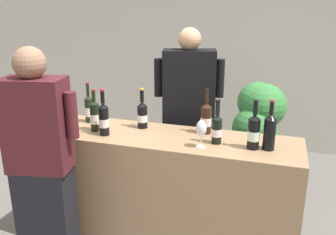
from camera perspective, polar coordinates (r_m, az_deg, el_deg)
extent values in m
cube|color=beige|center=(5.09, 8.52, 11.15)|extent=(8.00, 0.10, 2.80)
cube|color=#9E7A56|center=(2.91, -0.97, -12.21)|extent=(2.09, 0.56, 1.00)
cylinder|color=black|center=(2.49, 13.69, -2.63)|extent=(0.08, 0.08, 0.21)
cone|color=black|center=(2.45, 13.90, 0.06)|extent=(0.08, 0.08, 0.03)
cylinder|color=black|center=(2.44, 14.00, 1.46)|extent=(0.03, 0.03, 0.09)
cylinder|color=black|center=(2.42, 14.09, 2.65)|extent=(0.03, 0.03, 0.01)
cylinder|color=silver|center=(2.50, 13.67, -2.86)|extent=(0.08, 0.08, 0.07)
cylinder|color=black|center=(2.74, 6.17, -0.45)|extent=(0.08, 0.08, 0.21)
cone|color=black|center=(2.70, 6.26, 2.01)|extent=(0.08, 0.08, 0.03)
cylinder|color=black|center=(2.68, 6.30, 3.36)|extent=(0.03, 0.03, 0.10)
cylinder|color=black|center=(2.67, 6.34, 4.49)|extent=(0.03, 0.03, 0.01)
cylinder|color=silver|center=(2.74, 6.17, -0.66)|extent=(0.08, 0.08, 0.07)
cylinder|color=black|center=(2.55, 7.90, -2.21)|extent=(0.07, 0.07, 0.18)
cone|color=black|center=(2.51, 8.00, 0.06)|extent=(0.07, 0.07, 0.03)
cylinder|color=black|center=(2.49, 8.06, 1.47)|extent=(0.03, 0.03, 0.10)
cylinder|color=black|center=(2.48, 8.12, 2.70)|extent=(0.04, 0.04, 0.01)
cylinder|color=silver|center=(2.55, 7.89, -2.41)|extent=(0.07, 0.07, 0.06)
cylinder|color=black|center=(2.84, -11.76, 0.02)|extent=(0.07, 0.07, 0.22)
cone|color=black|center=(2.80, -11.91, 2.43)|extent=(0.07, 0.07, 0.03)
cylinder|color=black|center=(2.79, -11.98, 3.46)|extent=(0.03, 0.03, 0.08)
cylinder|color=maroon|center=(2.78, -12.03, 4.34)|extent=(0.03, 0.03, 0.01)
cylinder|color=white|center=(2.84, -11.74, -0.19)|extent=(0.08, 0.08, 0.08)
cylinder|color=black|center=(2.86, -4.18, 0.08)|extent=(0.08, 0.08, 0.18)
cone|color=black|center=(2.83, -4.23, 2.16)|extent=(0.08, 0.08, 0.03)
cylinder|color=black|center=(2.81, -4.26, 3.49)|extent=(0.03, 0.03, 0.10)
cylinder|color=#B79333|center=(2.80, -4.28, 4.60)|extent=(0.04, 0.04, 0.01)
cylinder|color=silver|center=(2.86, -4.18, -0.10)|extent=(0.08, 0.08, 0.06)
cylinder|color=black|center=(3.06, -12.65, 1.11)|extent=(0.07, 0.07, 0.20)
cone|color=black|center=(3.03, -12.80, 3.22)|extent=(0.07, 0.07, 0.03)
cylinder|color=black|center=(3.02, -12.88, 4.41)|extent=(0.03, 0.03, 0.10)
cylinder|color=maroon|center=(3.01, -12.95, 5.42)|extent=(0.03, 0.03, 0.01)
cylinder|color=white|center=(3.07, -12.64, 0.93)|extent=(0.07, 0.07, 0.08)
cylinder|color=black|center=(2.72, -10.35, -0.63)|extent=(0.08, 0.08, 0.22)
cone|color=black|center=(2.69, -10.49, 1.93)|extent=(0.08, 0.08, 0.03)
cylinder|color=black|center=(2.67, -10.57, 3.26)|extent=(0.03, 0.03, 0.09)
cylinder|color=maroon|center=(2.66, -10.63, 4.37)|extent=(0.03, 0.03, 0.01)
cylinder|color=silver|center=(2.73, -10.34, -0.84)|extent=(0.08, 0.08, 0.07)
cylinder|color=black|center=(2.50, 16.10, -2.66)|extent=(0.08, 0.08, 0.22)
cone|color=black|center=(2.46, 16.34, 0.14)|extent=(0.08, 0.08, 0.04)
cylinder|color=black|center=(2.45, 16.46, 1.50)|extent=(0.03, 0.03, 0.08)
cylinder|color=maroon|center=(2.44, 16.56, 2.58)|extent=(0.03, 0.03, 0.01)
cylinder|color=silver|center=(2.49, 5.34, -4.74)|extent=(0.07, 0.07, 0.00)
cylinder|color=silver|center=(2.48, 5.37, -3.79)|extent=(0.01, 0.01, 0.08)
ellipsoid|color=silver|center=(2.45, 5.43, -1.73)|extent=(0.07, 0.07, 0.11)
ellipsoid|color=maroon|center=(2.45, 5.42, -2.18)|extent=(0.06, 0.06, 0.04)
cube|color=black|center=(3.40, 3.16, -8.23)|extent=(0.46, 0.33, 0.95)
cube|color=black|center=(3.13, 3.41, 5.01)|extent=(0.50, 0.34, 0.65)
sphere|color=tan|center=(3.07, 3.55, 12.56)|extent=(0.20, 0.20, 0.20)
cylinder|color=black|center=(3.13, 8.39, 6.29)|extent=(0.08, 0.08, 0.34)
cylinder|color=black|center=(3.13, -1.53, 6.48)|extent=(0.08, 0.08, 0.34)
cube|color=black|center=(2.81, -18.81, -15.96)|extent=(0.41, 0.31, 0.88)
cube|color=#47191E|center=(2.49, -20.50, -1.17)|extent=(0.45, 0.32, 0.64)
sphere|color=#8C664C|center=(2.40, -21.55, 8.23)|extent=(0.21, 0.21, 0.21)
cylinder|color=#47191E|center=(2.58, -25.56, 0.65)|extent=(0.08, 0.08, 0.31)
cylinder|color=#47191E|center=(2.37, -15.37, 0.35)|extent=(0.08, 0.08, 0.31)
cylinder|color=brown|center=(4.08, 12.78, -9.28)|extent=(0.35, 0.35, 0.27)
sphere|color=#387F3D|center=(3.82, 14.29, 2.47)|extent=(0.42, 0.42, 0.42)
sphere|color=#387F3D|center=(3.83, 14.29, 0.91)|extent=(0.35, 0.35, 0.35)
sphere|color=#387F3D|center=(3.74, 13.81, -1.79)|extent=(0.46, 0.46, 0.46)
sphere|color=#387F3D|center=(3.87, 14.86, -3.41)|extent=(0.39, 0.39, 0.39)
sphere|color=#387F3D|center=(3.77, 15.31, 1.84)|extent=(0.46, 0.46, 0.46)
cylinder|color=#4C3823|center=(3.91, 13.21, -3.55)|extent=(0.05, 0.05, 0.60)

